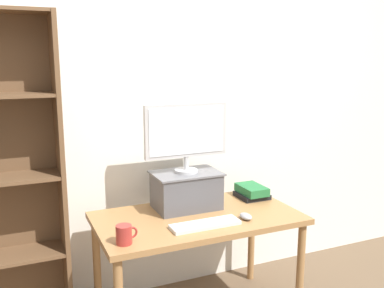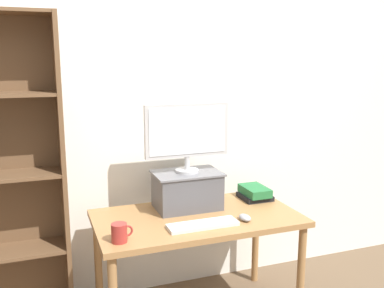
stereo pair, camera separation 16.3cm
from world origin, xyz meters
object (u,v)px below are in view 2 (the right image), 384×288
at_px(desk, 197,227).
at_px(computer_mouse, 245,218).
at_px(book_stack, 255,193).
at_px(keyboard, 203,225).
at_px(computer_monitor, 187,133).
at_px(coffee_mug, 120,233).
at_px(riser_box, 187,189).

distance_m(desk, computer_mouse, 0.32).
bearing_deg(book_stack, desk, -161.52).
bearing_deg(book_stack, computer_mouse, -126.25).
bearing_deg(keyboard, computer_monitor, 86.40).
distance_m(keyboard, computer_mouse, 0.28).
relative_size(computer_monitor, keyboard, 1.31).
xyz_separation_m(computer_monitor, computer_mouse, (0.26, -0.33, -0.49)).
xyz_separation_m(computer_monitor, coffee_mug, (-0.52, -0.38, -0.45)).
distance_m(desk, coffee_mug, 0.59).
bearing_deg(computer_mouse, keyboard, -179.08).
xyz_separation_m(riser_box, computer_mouse, (0.26, -0.34, -0.11)).
bearing_deg(riser_box, computer_mouse, -52.52).
height_order(desk, riser_box, riser_box).
bearing_deg(book_stack, keyboard, -146.76).
relative_size(desk, computer_monitor, 2.30).
bearing_deg(book_stack, riser_box, -179.16).
height_order(computer_monitor, book_stack, computer_monitor).
bearing_deg(desk, coffee_mug, -156.93).
height_order(computer_monitor, computer_mouse, computer_monitor).
relative_size(riser_box, coffee_mug, 3.69).
height_order(riser_box, book_stack, riser_box).
xyz_separation_m(keyboard, coffee_mug, (-0.50, -0.05, 0.04)).
distance_m(computer_mouse, coffee_mug, 0.78).
distance_m(computer_monitor, coffee_mug, 0.79).
bearing_deg(desk, book_stack, 18.48).
bearing_deg(computer_mouse, desk, 144.58).
relative_size(keyboard, coffee_mug, 3.56).
xyz_separation_m(keyboard, book_stack, (0.53, 0.35, 0.03)).
distance_m(riser_box, computer_monitor, 0.38).
bearing_deg(computer_monitor, coffee_mug, -143.61).
distance_m(book_stack, coffee_mug, 1.10).
relative_size(riser_box, book_stack, 1.87).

